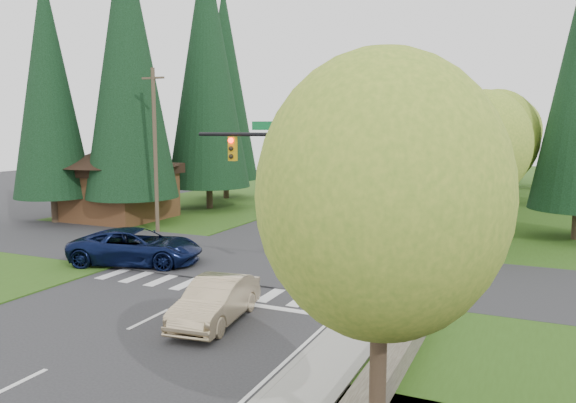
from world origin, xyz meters
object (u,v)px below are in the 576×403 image
Objects in this scene: suv_navy at (137,247)px; parked_car_b at (417,210)px; parked_car_e at (456,185)px; parked_car_d at (469,186)px; parked_car_a at (409,234)px; sedan_champagne at (216,301)px; parked_car_c at (434,199)px.

suv_navy is 20.70m from parked_car_b.
suv_navy is at bearing -101.76° from parked_car_e.
parked_car_e is at bearing 141.16° from parked_car_d.
parked_car_b is at bearing 101.56° from parked_car_a.
sedan_champagne reaches higher than parked_car_c.
parked_car_b reaches higher than parked_car_e.
sedan_champagne is 9.30m from suv_navy.
suv_navy is (-7.62, 5.33, 0.12)m from sedan_champagne.
suv_navy is 1.56× the size of parked_car_c.
parked_car_d is 1.98m from parked_car_e.
parked_car_b is 7.02m from parked_car_c.
parked_car_a is (3.36, 14.57, -0.03)m from sedan_champagne.
parked_car_c is 0.90× the size of parked_car_d.
parked_car_e is (1.96, 43.33, -0.08)m from sedan_champagne.
sedan_champagne is 30.76m from parked_car_c.
parked_car_a is 1.05× the size of parked_car_c.
parked_car_b is at bearing -87.61° from parked_car_e.
parked_car_d reaches higher than parked_car_a.
suv_navy is 38.21m from parked_car_d.
suv_navy is 1.35× the size of parked_car_e.
suv_navy reaches higher than sedan_champagne.
suv_navy is at bearing 137.84° from sedan_champagne.
parked_car_b is at bearing -92.45° from parked_car_c.
parked_car_a is at bearing 69.80° from sedan_champagne.
sedan_champagne reaches higher than parked_car_a.
parked_car_c is (-1.40, 16.12, -0.06)m from parked_car_a.
parked_car_a is 0.91× the size of parked_car_e.
parked_car_b is 18.30m from parked_car_d.
parked_car_d is at bearing -42.66° from parked_car_e.
sedan_champagne is at bearing -96.10° from parked_car_c.
parked_car_a is at bearing -66.93° from suv_navy.
parked_car_d reaches higher than sedan_champagne.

